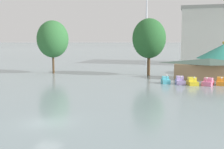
{
  "coord_description": "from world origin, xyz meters",
  "views": [
    {
      "loc": [
        13.22,
        -23.48,
        7.97
      ],
      "look_at": [
        2.28,
        14.85,
        3.03
      ],
      "focal_mm": 44.58,
      "sensor_mm": 36.0,
      "label": 1
    }
  ],
  "objects_px": {
    "pedal_boat_lavender": "(180,81)",
    "boathouse": "(209,68)",
    "pedal_boat_cyan": "(165,81)",
    "green_roof_pavilion": "(223,57)",
    "pedal_boat_pink": "(208,82)",
    "distant_broadcast_tower": "(147,7)",
    "shoreline_tree_mid": "(149,38)",
    "pedal_boat_yellow": "(192,82)",
    "shoreline_tree_tall_left": "(53,39)",
    "pedal_boat_orange": "(221,82)"
  },
  "relations": [
    {
      "from": "distant_broadcast_tower",
      "to": "shoreline_tree_tall_left",
      "type": "bearing_deg",
      "value": -85.02
    },
    {
      "from": "pedal_boat_pink",
      "to": "distant_broadcast_tower",
      "type": "distance_m",
      "value": 336.29
    },
    {
      "from": "pedal_boat_lavender",
      "to": "shoreline_tree_tall_left",
      "type": "distance_m",
      "value": 32.17
    },
    {
      "from": "pedal_boat_pink",
      "to": "pedal_boat_yellow",
      "type": "bearing_deg",
      "value": -63.52
    },
    {
      "from": "pedal_boat_lavender",
      "to": "pedal_boat_pink",
      "type": "xyz_separation_m",
      "value": [
        4.87,
        -0.21,
        -0.04
      ]
    },
    {
      "from": "pedal_boat_cyan",
      "to": "boathouse",
      "type": "distance_m",
      "value": 11.28
    },
    {
      "from": "shoreline_tree_tall_left",
      "to": "green_roof_pavilion",
      "type": "bearing_deg",
      "value": 13.7
    },
    {
      "from": "pedal_boat_yellow",
      "to": "shoreline_tree_tall_left",
      "type": "height_order",
      "value": "shoreline_tree_tall_left"
    },
    {
      "from": "green_roof_pavilion",
      "to": "shoreline_tree_tall_left",
      "type": "height_order",
      "value": "shoreline_tree_tall_left"
    },
    {
      "from": "pedal_boat_yellow",
      "to": "green_roof_pavilion",
      "type": "height_order",
      "value": "green_roof_pavilion"
    },
    {
      "from": "pedal_boat_lavender",
      "to": "pedal_boat_orange",
      "type": "relative_size",
      "value": 1.26
    },
    {
      "from": "pedal_boat_cyan",
      "to": "green_roof_pavilion",
      "type": "distance_m",
      "value": 21.81
    },
    {
      "from": "pedal_boat_lavender",
      "to": "pedal_boat_orange",
      "type": "bearing_deg",
      "value": 84.04
    },
    {
      "from": "shoreline_tree_mid",
      "to": "pedal_boat_cyan",
      "type": "bearing_deg",
      "value": -66.21
    },
    {
      "from": "pedal_boat_orange",
      "to": "boathouse",
      "type": "height_order",
      "value": "boathouse"
    },
    {
      "from": "green_roof_pavilion",
      "to": "shoreline_tree_mid",
      "type": "distance_m",
      "value": 18.46
    },
    {
      "from": "pedal_boat_cyan",
      "to": "pedal_boat_yellow",
      "type": "height_order",
      "value": "pedal_boat_cyan"
    },
    {
      "from": "shoreline_tree_tall_left",
      "to": "boathouse",
      "type": "bearing_deg",
      "value": -1.22
    },
    {
      "from": "boathouse",
      "to": "distant_broadcast_tower",
      "type": "xyz_separation_m",
      "value": [
        -63.12,
        318.43,
        50.09
      ]
    },
    {
      "from": "green_roof_pavilion",
      "to": "pedal_boat_cyan",
      "type": "bearing_deg",
      "value": -122.79
    },
    {
      "from": "pedal_boat_pink",
      "to": "distant_broadcast_tower",
      "type": "xyz_separation_m",
      "value": [
        -62.62,
        326.32,
        51.82
      ]
    },
    {
      "from": "pedal_boat_lavender",
      "to": "pedal_boat_pink",
      "type": "height_order",
      "value": "pedal_boat_lavender"
    },
    {
      "from": "pedal_boat_lavender",
      "to": "boathouse",
      "type": "height_order",
      "value": "boathouse"
    },
    {
      "from": "pedal_boat_pink",
      "to": "green_roof_pavilion",
      "type": "height_order",
      "value": "green_roof_pavilion"
    },
    {
      "from": "pedal_boat_lavender",
      "to": "shoreline_tree_mid",
      "type": "height_order",
      "value": "shoreline_tree_mid"
    },
    {
      "from": "pedal_boat_cyan",
      "to": "distant_broadcast_tower",
      "type": "height_order",
      "value": "distant_broadcast_tower"
    },
    {
      "from": "pedal_boat_orange",
      "to": "distant_broadcast_tower",
      "type": "height_order",
      "value": "distant_broadcast_tower"
    },
    {
      "from": "pedal_boat_yellow",
      "to": "distant_broadcast_tower",
      "type": "xyz_separation_m",
      "value": [
        -59.94,
        326.78,
        51.8
      ]
    },
    {
      "from": "green_roof_pavilion",
      "to": "boathouse",
      "type": "bearing_deg",
      "value": -109.66
    },
    {
      "from": "pedal_boat_yellow",
      "to": "green_roof_pavilion",
      "type": "relative_size",
      "value": 0.23
    },
    {
      "from": "pedal_boat_lavender",
      "to": "shoreline_tree_mid",
      "type": "bearing_deg",
      "value": -157.13
    },
    {
      "from": "distant_broadcast_tower",
      "to": "pedal_boat_yellow",
      "type": "bearing_deg",
      "value": -79.61
    },
    {
      "from": "boathouse",
      "to": "distant_broadcast_tower",
      "type": "bearing_deg",
      "value": 101.21
    },
    {
      "from": "pedal_boat_lavender",
      "to": "boathouse",
      "type": "distance_m",
      "value": 9.52
    },
    {
      "from": "boathouse",
      "to": "green_roof_pavilion",
      "type": "distance_m",
      "value": 11.09
    },
    {
      "from": "pedal_boat_cyan",
      "to": "pedal_boat_lavender",
      "type": "bearing_deg",
      "value": 76.15
    },
    {
      "from": "shoreline_tree_tall_left",
      "to": "pedal_boat_yellow",
      "type": "bearing_deg",
      "value": -15.75
    },
    {
      "from": "boathouse",
      "to": "shoreline_tree_tall_left",
      "type": "relative_size",
      "value": 1.16
    },
    {
      "from": "shoreline_tree_mid",
      "to": "pedal_boat_lavender",
      "type": "bearing_deg",
      "value": -55.48
    },
    {
      "from": "pedal_boat_cyan",
      "to": "distant_broadcast_tower",
      "type": "bearing_deg",
      "value": 173.36
    },
    {
      "from": "pedal_boat_cyan",
      "to": "shoreline_tree_mid",
      "type": "bearing_deg",
      "value": -172.45
    },
    {
      "from": "pedal_boat_yellow",
      "to": "shoreline_tree_mid",
      "type": "distance_m",
      "value": 16.83
    },
    {
      "from": "boathouse",
      "to": "shoreline_tree_mid",
      "type": "relative_size",
      "value": 1.14
    },
    {
      "from": "pedal_boat_yellow",
      "to": "boathouse",
      "type": "height_order",
      "value": "boathouse"
    },
    {
      "from": "pedal_boat_yellow",
      "to": "shoreline_tree_tall_left",
      "type": "bearing_deg",
      "value": -121.81
    },
    {
      "from": "pedal_boat_lavender",
      "to": "boathouse",
      "type": "bearing_deg",
      "value": 133.42
    },
    {
      "from": "pedal_boat_cyan",
      "to": "pedal_boat_pink",
      "type": "xyz_separation_m",
      "value": [
        7.47,
        -0.1,
        -0.01
      ]
    },
    {
      "from": "pedal_boat_cyan",
      "to": "pedal_boat_pink",
      "type": "height_order",
      "value": "pedal_boat_cyan"
    },
    {
      "from": "pedal_boat_lavender",
      "to": "shoreline_tree_mid",
      "type": "relative_size",
      "value": 0.24
    },
    {
      "from": "distant_broadcast_tower",
      "to": "green_roof_pavilion",
      "type": "bearing_deg",
      "value": -77.77
    }
  ]
}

